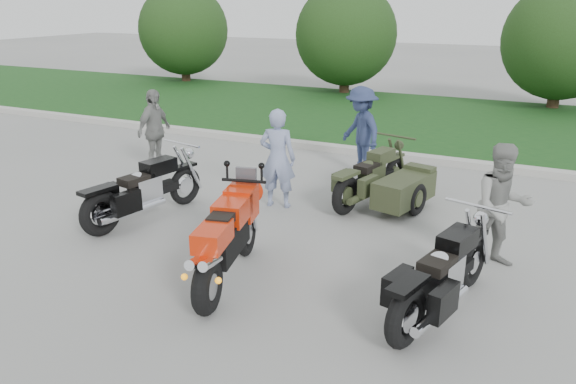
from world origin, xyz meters
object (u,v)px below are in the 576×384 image
at_px(sportbike_red, 227,237).
at_px(cruiser_right, 440,280).
at_px(cruiser_sidecar, 389,185).
at_px(person_grey, 502,207).
at_px(cruiser_left, 141,193).
at_px(person_back, 154,130).
at_px(person_stripe, 278,158).
at_px(person_denim, 361,131).

height_order(sportbike_red, cruiser_right, sportbike_red).
xyz_separation_m(cruiser_sidecar, person_grey, (1.91, -1.51, 0.43)).
height_order(cruiser_left, person_grey, person_grey).
xyz_separation_m(sportbike_red, cruiser_sidecar, (1.09, 3.48, -0.21)).
distance_m(cruiser_sidecar, person_back, 5.03).
bearing_deg(cruiser_sidecar, cruiser_right, -51.22).
xyz_separation_m(person_stripe, person_grey, (3.67, -0.79, -0.01)).
height_order(cruiser_left, person_denim, person_denim).
bearing_deg(cruiser_right, cruiser_sidecar, 129.36).
xyz_separation_m(person_denim, person_back, (-3.90, -1.63, -0.05)).
bearing_deg(person_back, person_denim, -68.60).
distance_m(sportbike_red, person_back, 5.33).
xyz_separation_m(cruiser_right, cruiser_sidecar, (-1.47, 3.16, -0.05)).
xyz_separation_m(cruiser_left, cruiser_sidecar, (3.44, 2.27, -0.06)).
distance_m(cruiser_right, person_grey, 1.75).
xyz_separation_m(person_stripe, person_back, (-3.25, 0.83, -0.01)).
relative_size(sportbike_red, cruiser_left, 0.93).
height_order(cruiser_sidecar, person_grey, person_grey).
bearing_deg(cruiser_right, cruiser_left, -175.80).
height_order(cruiser_left, person_stripe, person_stripe).
height_order(cruiser_left, person_back, person_back).
relative_size(cruiser_right, person_stripe, 1.36).
xyz_separation_m(person_stripe, person_denim, (0.65, 2.46, 0.04)).
relative_size(cruiser_left, person_stripe, 1.40).
distance_m(cruiser_sidecar, person_denim, 2.12).
bearing_deg(person_grey, cruiser_sidecar, 113.16).
distance_m(cruiser_left, cruiser_right, 4.99).
xyz_separation_m(sportbike_red, person_stripe, (-0.67, 2.76, 0.23)).
bearing_deg(person_grey, person_stripe, 139.27).
distance_m(sportbike_red, cruiser_left, 2.65).
distance_m(cruiser_left, person_grey, 5.42).
bearing_deg(person_grey, cruiser_left, 159.57).
height_order(person_denim, person_back, person_denim).
bearing_deg(person_back, sportbike_red, -133.76).
xyz_separation_m(cruiser_sidecar, person_denim, (-1.11, 1.75, 0.48)).
xyz_separation_m(cruiser_right, person_denim, (-2.58, 4.90, 0.43)).
bearing_deg(cruiser_sidecar, person_back, -167.53).
xyz_separation_m(cruiser_sidecar, person_stripe, (-1.76, -0.72, 0.44)).
height_order(cruiser_left, cruiser_right, cruiser_left).
relative_size(cruiser_sidecar, person_stripe, 1.32).
distance_m(cruiser_left, person_back, 2.88).
height_order(cruiser_right, person_back, person_back).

